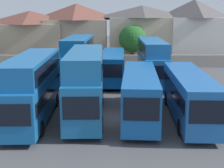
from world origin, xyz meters
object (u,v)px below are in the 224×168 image
bus_3 (138,92)px  house_terrace_centre (75,32)px  bus_1 (31,84)px  bus_5 (77,57)px  bus_7 (150,59)px  bus_2 (84,81)px  bus_4 (187,93)px  bus_6 (112,65)px  house_terrace_left (29,36)px  house_terrace_far_right (192,30)px  tree_left_of_lot (131,39)px  house_terrace_right (140,33)px

bus_3 → house_terrace_centre: bearing=-161.4°
bus_1 → house_terrace_centre: (0.05, 30.77, 2.04)m
bus_3 → bus_5: bearing=-151.9°
bus_7 → bus_2: bearing=-26.7°
bus_4 → house_terrace_centre: house_terrace_centre is taller
bus_1 → house_terrace_centre: bearing=178.6°
bus_6 → house_terrace_centre: size_ratio=1.09×
bus_2 → bus_3: bearing=87.3°
bus_4 → house_terrace_left: size_ratio=1.04×
bus_5 → house_terrace_left: (-9.32, 15.95, 1.27)m
bus_2 → bus_3: (4.08, -0.09, -0.86)m
bus_1 → house_terrace_far_right: size_ratio=1.13×
bus_2 → tree_left_of_lot: 25.91m
house_terrace_left → tree_left_of_lot: size_ratio=1.87×
bus_1 → house_terrace_right: bearing=159.1°
bus_1 → bus_4: bearing=89.9°
bus_1 → bus_3: size_ratio=1.01×
bus_3 → bus_4: 3.67m
bus_2 → bus_4: bus_2 is taller
bus_6 → tree_left_of_lot: tree_left_of_lot is taller
house_terrace_left → house_terrace_centre: (7.36, 1.06, 0.60)m
bus_4 → house_terrace_centre: 32.76m
bus_1 → bus_4: size_ratio=0.97×
bus_3 → bus_6: 13.35m
bus_4 → tree_left_of_lot: 25.93m
bus_2 → bus_7: size_ratio=0.93×
bus_3 → house_terrace_far_right: (11.29, 29.98, 3.07)m
bus_1 → house_terrace_left: 30.62m
bus_1 → house_terrace_right: size_ratio=1.02×
house_terrace_centre → house_terrace_far_right: size_ratio=1.03×
bus_5 → house_terrace_right: size_ratio=0.98×
bus_5 → house_terrace_right: bearing=153.7°
house_terrace_left → house_terrace_right: bearing=2.0°
bus_1 → bus_6: bearing=155.0°
house_terrace_left → house_terrace_right: (18.10, 0.62, 0.42)m
bus_2 → tree_left_of_lot: tree_left_of_lot is taller
bus_4 → bus_1: bearing=-86.4°
bus_2 → house_terrace_centre: 30.48m
house_terrace_centre → house_terrace_right: size_ratio=0.92×
bus_1 → tree_left_of_lot: bearing=159.5°
bus_5 → house_terrace_left: bearing=-148.0°
bus_7 → tree_left_of_lot: (-1.43, 12.71, 1.19)m
bus_5 → bus_4: bearing=37.2°
tree_left_of_lot → bus_2: bearing=-101.4°
bus_3 → bus_7: size_ratio=0.97×
bus_3 → house_terrace_right: 30.07m
bus_1 → tree_left_of_lot: 27.52m
tree_left_of_lot → bus_1: bearing=-109.1°
bus_3 → bus_4: bus_3 is taller
house_terrace_right → bus_3: bearing=-95.4°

